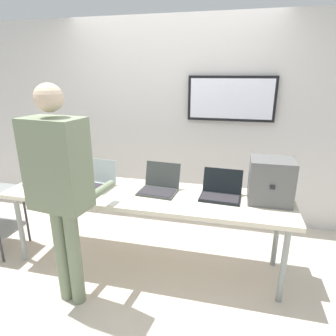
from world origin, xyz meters
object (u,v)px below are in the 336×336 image
at_px(equipment_box, 271,181).
at_px(laptop_station_1, 98,181).
at_px(laptop_station_0, 48,177).
at_px(laptop_station_3, 221,191).
at_px(laptop_station_2, 159,185).
at_px(coffee_mug, 53,192).
at_px(workbench, 146,199).
at_px(person, 60,180).

xyz_separation_m(equipment_box, laptop_station_1, (-1.62, -0.03, -0.13)).
xyz_separation_m(laptop_station_0, laptop_station_3, (1.77, 0.03, -0.00)).
bearing_deg(laptop_station_3, laptop_station_2, 179.81).
relative_size(laptop_station_1, coffee_mug, 4.17).
xyz_separation_m(laptop_station_0, laptop_station_2, (1.19, 0.03, 0.00)).
bearing_deg(laptop_station_2, laptop_station_3, -0.19).
xyz_separation_m(workbench, laptop_station_0, (-1.08, 0.05, 0.11)).
bearing_deg(equipment_box, person, -155.79).
height_order(workbench, laptop_station_0, laptop_station_0).
relative_size(laptop_station_1, laptop_station_2, 0.91).
height_order(laptop_station_2, person, person).
bearing_deg(laptop_station_2, laptop_station_1, -177.04).
relative_size(laptop_station_0, laptop_station_2, 0.97).
distance_m(equipment_box, person, 1.73).
bearing_deg(coffee_mug, laptop_station_2, 20.11).
height_order(laptop_station_1, laptop_station_2, laptop_station_1).
height_order(equipment_box, person, person).
bearing_deg(person, laptop_station_0, 132.16).
xyz_separation_m(laptop_station_0, coffee_mug, (0.27, -0.30, -0.02)).
bearing_deg(equipment_box, laptop_station_2, 179.94).
relative_size(laptop_station_3, person, 0.21).
relative_size(laptop_station_0, coffee_mug, 4.44).
relative_size(workbench, laptop_station_3, 7.13).
height_order(workbench, laptop_station_2, laptop_station_2).
bearing_deg(laptop_station_0, laptop_station_3, 1.03).
bearing_deg(person, workbench, 53.17).
distance_m(equipment_box, coffee_mug, 1.95).
xyz_separation_m(laptop_station_1, coffee_mug, (-0.30, -0.30, -0.02)).
distance_m(person, coffee_mug, 0.58).
bearing_deg(laptop_station_1, workbench, -6.07).
xyz_separation_m(laptop_station_3, person, (-1.16, -0.71, 0.27)).
bearing_deg(laptop_station_0, coffee_mug, -48.57).
height_order(workbench, coffee_mug, coffee_mug).
distance_m(laptop_station_1, laptop_station_3, 1.20).
distance_m(workbench, laptop_station_0, 1.08).
bearing_deg(workbench, coffee_mug, -162.83).
bearing_deg(workbench, equipment_box, 4.40).
height_order(equipment_box, coffee_mug, equipment_box).
relative_size(laptop_station_2, person, 0.21).
distance_m(laptop_station_0, person, 0.95).
distance_m(laptop_station_3, coffee_mug, 1.54).
distance_m(equipment_box, laptop_station_2, 1.01).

